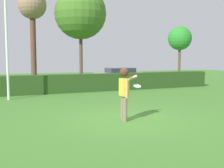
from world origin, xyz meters
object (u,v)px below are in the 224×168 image
frisbee (137,86)px  bare_elm_tree (32,9)px  parked_car_silver (120,75)px  maple_tree (81,13)px  lamppost (6,36)px  willow_tree (180,39)px  person (124,88)px

frisbee → bare_elm_tree: (-1.56, 13.98, 4.68)m
frisbee → parked_car_silver: 13.58m
parked_car_silver → maple_tree: bearing=165.9°
frisbee → lamppost: bearing=121.3°
lamppost → willow_tree: size_ratio=1.03×
maple_tree → willow_tree: bearing=16.6°
person → willow_tree: bearing=48.7°
person → bare_elm_tree: bearing=94.1°
lamppost → parked_car_silver: (9.04, 6.21, -2.47)m
parked_car_silver → maple_tree: size_ratio=0.55×
parked_car_silver → maple_tree: maple_tree is taller
parked_car_silver → maple_tree: 5.88m
bare_elm_tree → willow_tree: size_ratio=1.31×
frisbee → lamppost: lamppost is taller
person → willow_tree: size_ratio=0.32×
parked_car_silver → willow_tree: (9.32, 4.50, 3.49)m
maple_tree → bare_elm_tree: (-3.63, 0.66, 0.21)m
frisbee → willow_tree: willow_tree is taller
frisbee → parked_car_silver: (5.20, 12.53, -0.45)m
parked_car_silver → maple_tree: (-3.13, 0.79, 4.91)m
frisbee → bare_elm_tree: size_ratio=0.04×
person → parked_car_silver: (5.75, 12.68, -0.42)m
person → lamppost: size_ratio=0.31×
parked_car_silver → bare_elm_tree: 8.61m
person → lamppost: lamppost is taller
person → parked_car_silver: size_ratio=0.42×
parked_car_silver → bare_elm_tree: bare_elm_tree is taller
lamppost → maple_tree: (5.91, 7.00, 2.44)m
maple_tree → frisbee: bearing=-98.8°
frisbee → parked_car_silver: size_ratio=0.06×
frisbee → bare_elm_tree: bare_elm_tree is taller
lamppost → parked_car_silver: lamppost is taller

